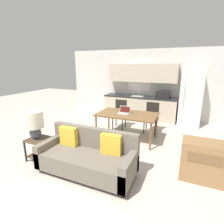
% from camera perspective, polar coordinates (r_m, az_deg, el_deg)
% --- Properties ---
extents(ground_plane, '(20.00, 20.00, 0.00)m').
position_cam_1_polar(ground_plane, '(3.64, -10.32, -20.56)').
color(ground_plane, beige).
extents(wall_back, '(6.40, 0.07, 2.70)m').
position_cam_1_polar(wall_back, '(7.29, 9.95, 9.04)').
color(wall_back, silver).
rests_on(wall_back, ground_plane).
extents(kitchen_counter, '(2.85, 0.65, 2.15)m').
position_cam_1_polar(kitchen_counter, '(7.06, 9.33, 4.69)').
color(kitchen_counter, beige).
rests_on(kitchen_counter, ground_plane).
extents(refrigerator, '(0.72, 0.77, 1.95)m').
position_cam_1_polar(refrigerator, '(6.72, 24.28, 4.13)').
color(refrigerator, white).
rests_on(refrigerator, ground_plane).
extents(dining_table, '(1.66, 0.97, 0.77)m').
position_cam_1_polar(dining_table, '(4.97, 4.95, -1.20)').
color(dining_table, brown).
rests_on(dining_table, ground_plane).
extents(couch, '(1.92, 0.80, 0.87)m').
position_cam_1_polar(couch, '(3.62, -7.81, -14.13)').
color(couch, '#3D2D1E').
rests_on(couch, ground_plane).
extents(side_table, '(0.46, 0.46, 0.51)m').
position_cam_1_polar(side_table, '(4.35, -22.67, -10.03)').
color(side_table, brown).
rests_on(side_table, ground_plane).
extents(table_lamp, '(0.39, 0.39, 0.63)m').
position_cam_1_polar(table_lamp, '(4.16, -24.06, -3.23)').
color(table_lamp, '#4C515B').
rests_on(table_lamp, side_table).
extents(credenza, '(1.09, 0.45, 0.77)m').
position_cam_1_polar(credenza, '(3.78, 30.01, -14.14)').
color(credenza, olive).
rests_on(credenza, ground_plane).
extents(dining_chair_far_right, '(0.42, 0.42, 0.95)m').
position_cam_1_polar(dining_chair_far_right, '(5.68, 12.77, -1.36)').
color(dining_chair_far_right, black).
rests_on(dining_chair_far_right, ground_plane).
extents(dining_chair_far_left, '(0.44, 0.44, 0.95)m').
position_cam_1_polar(dining_chair_far_left, '(5.94, 2.60, -0.26)').
color(dining_chair_far_left, black).
rests_on(dining_chair_far_left, ground_plane).
extents(laptop, '(0.32, 0.26, 0.20)m').
position_cam_1_polar(laptop, '(4.97, 4.03, 0.11)').
color(laptop, '#B7BABC').
rests_on(laptop, dining_table).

